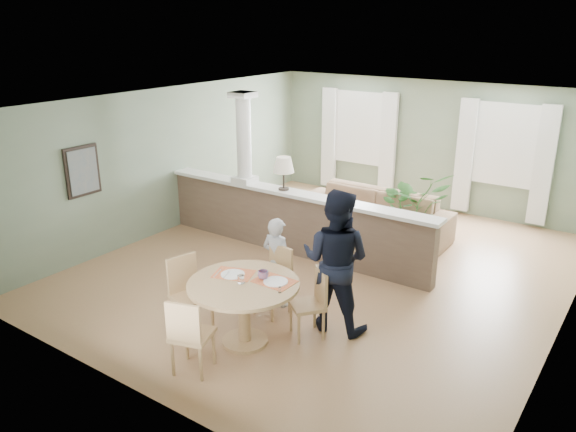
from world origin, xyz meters
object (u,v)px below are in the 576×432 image
Objects in this scene: dining_table at (244,295)px; chair_near at (189,333)px; chair_far_man at (312,300)px; chair_far_boy at (275,277)px; child_person at (277,262)px; man_person at (336,261)px; sofa at (370,215)px; houseplant at (412,207)px; chair_side at (188,290)px.

chair_near reaches higher than dining_table.
dining_table reaches higher than chair_far_man.
chair_far_boy is 1.06× the size of chair_far_man.
child_person is 1.03m from man_person.
child_person is at bearing -168.05° from chair_far_man.
sofa is 2.11× the size of dining_table.
houseplant reaches higher than sofa.
sofa is 0.83m from houseplant.
chair_near is 2.06m from man_person.
chair_near is at bearing 57.69° from man_person.
houseplant is at bearing 131.60° from chair_far_man.
man_person is (0.71, 0.97, 0.29)m from dining_table.
chair_far_man is (0.59, 0.63, -0.17)m from dining_table.
child_person reaches higher than chair_near.
man_person is (0.81, 1.85, 0.42)m from chair_near.
chair_far_boy is 0.98m from man_person.
man_person is (0.88, 0.10, 0.43)m from chair_far_boy.
sofa is at bearing -79.42° from man_person.
man_person is at bearing -71.14° from sofa.
man_person reaches higher than chair_near.
man_person is at bearing -39.87° from chair_side.
houseplant is 3.68m from chair_far_man.
houseplant is at bearing -99.71° from child_person.
dining_table is 0.90m from chair_far_boy.
houseplant is at bearing 6.62° from sofa.
chair_far_man is 0.94× the size of chair_near.
dining_table is 0.84m from chair_side.
houseplant is (0.78, 0.09, 0.27)m from sofa.
chair_near is at bearing -96.45° from dining_table.
chair_far_man is (0.76, -0.24, -0.03)m from chair_far_boy.
houseplant reaches higher than child_person.
sofa is 1.53× the size of man_person.
child_person is at bearing 126.09° from chair_far_boy.
chair_far_boy reaches higher than dining_table.
man_person is (1.12, -3.23, 0.52)m from sofa.
dining_table is (-0.37, -4.30, -0.03)m from houseplant.
child_person is (-0.27, 1.05, -0.01)m from dining_table.
sofa is at bearing -104.43° from chair_near.
chair_near reaches higher than chair_far_boy.
chair_far_man is 0.69× the size of child_person.
chair_near is at bearing -95.18° from houseplant.
sofa is 5.09m from chair_near.
chair_near reaches higher than sofa.
man_person reaches higher than dining_table.
chair_side is at bearing -95.69° from sofa.
man_person is (0.12, 0.34, 0.46)m from chair_far_man.
chair_side is 1.32m from child_person.
sofa is 2.92× the size of chair_side.
chair_far_boy is 1.74m from chair_near.
chair_side is at bearing -170.02° from dining_table.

